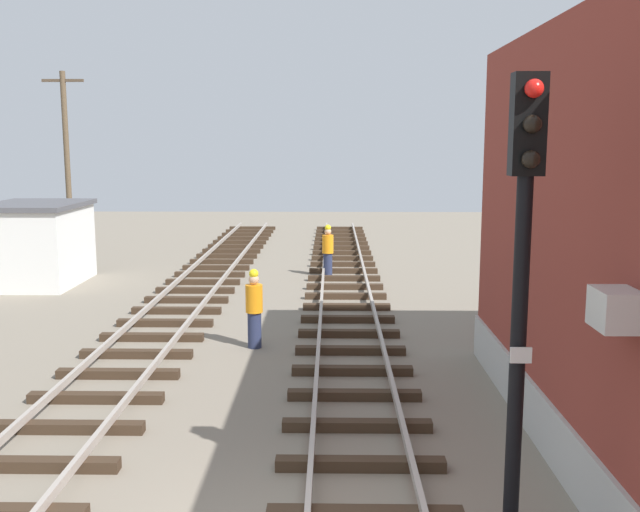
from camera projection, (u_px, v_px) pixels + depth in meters
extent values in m
cube|color=#38281C|center=(360.00, 464.00, 10.51)|extent=(2.50, 0.24, 0.18)
cube|color=#38281C|center=(357.00, 426.00, 11.95)|extent=(2.50, 0.24, 0.18)
cube|color=#38281C|center=(354.00, 395.00, 13.38)|extent=(2.50, 0.24, 0.18)
cube|color=#38281C|center=(352.00, 371.00, 14.81)|extent=(2.50, 0.24, 0.18)
cube|color=#38281C|center=(350.00, 350.00, 16.25)|extent=(2.50, 0.24, 0.18)
cube|color=#38281C|center=(349.00, 334.00, 17.68)|extent=(2.50, 0.24, 0.18)
cube|color=#38281C|center=(348.00, 319.00, 19.11)|extent=(2.50, 0.24, 0.18)
cube|color=#38281C|center=(347.00, 307.00, 20.55)|extent=(2.50, 0.24, 0.18)
cube|color=#38281C|center=(346.00, 296.00, 21.98)|extent=(2.50, 0.24, 0.18)
cube|color=#38281C|center=(345.00, 287.00, 23.41)|extent=(2.50, 0.24, 0.18)
cube|color=#38281C|center=(344.00, 278.00, 24.85)|extent=(2.50, 0.24, 0.18)
cube|color=#38281C|center=(343.00, 271.00, 26.28)|extent=(2.50, 0.24, 0.18)
cube|color=#38281C|center=(343.00, 264.00, 27.71)|extent=(2.50, 0.24, 0.18)
cube|color=#38281C|center=(342.00, 258.00, 29.15)|extent=(2.50, 0.24, 0.18)
cube|color=#38281C|center=(342.00, 253.00, 30.58)|extent=(2.50, 0.24, 0.18)
cube|color=#38281C|center=(341.00, 248.00, 32.01)|extent=(2.50, 0.24, 0.18)
cube|color=#38281C|center=(341.00, 243.00, 33.45)|extent=(2.50, 0.24, 0.18)
cube|color=#38281C|center=(341.00, 239.00, 34.88)|extent=(2.50, 0.24, 0.18)
cube|color=#38281C|center=(340.00, 235.00, 36.31)|extent=(2.50, 0.24, 0.18)
cube|color=#38281C|center=(340.00, 232.00, 37.75)|extent=(2.50, 0.24, 0.18)
cube|color=#38281C|center=(340.00, 228.00, 39.18)|extent=(2.50, 0.24, 0.18)
cube|color=#38281C|center=(34.00, 465.00, 10.50)|extent=(2.50, 0.24, 0.18)
cube|color=#38281C|center=(69.00, 427.00, 11.87)|extent=(2.50, 0.24, 0.18)
cube|color=#38281C|center=(96.00, 398.00, 13.24)|extent=(2.50, 0.24, 0.18)
cube|color=#38281C|center=(118.00, 374.00, 14.61)|extent=(2.50, 0.24, 0.18)
cube|color=#38281C|center=(137.00, 354.00, 15.98)|extent=(2.50, 0.24, 0.18)
cube|color=#38281C|center=(152.00, 337.00, 17.35)|extent=(2.50, 0.24, 0.18)
cube|color=#38281C|center=(165.00, 323.00, 18.72)|extent=(2.50, 0.24, 0.18)
cube|color=#38281C|center=(177.00, 311.00, 20.10)|extent=(2.50, 0.24, 0.18)
cube|color=#38281C|center=(186.00, 300.00, 21.47)|extent=(2.50, 0.24, 0.18)
cube|color=#38281C|center=(195.00, 290.00, 22.84)|extent=(2.50, 0.24, 0.18)
cube|color=#38281C|center=(203.00, 282.00, 24.21)|extent=(2.50, 0.24, 0.18)
cube|color=#38281C|center=(210.00, 274.00, 25.58)|extent=(2.50, 0.24, 0.18)
cube|color=#38281C|center=(216.00, 268.00, 26.95)|extent=(2.50, 0.24, 0.18)
cube|color=#38281C|center=(222.00, 262.00, 28.32)|extent=(2.50, 0.24, 0.18)
cube|color=#38281C|center=(227.00, 256.00, 29.69)|extent=(2.50, 0.24, 0.18)
cube|color=#38281C|center=(231.00, 251.00, 31.06)|extent=(2.50, 0.24, 0.18)
cube|color=#38281C|center=(236.00, 246.00, 32.43)|extent=(2.50, 0.24, 0.18)
cube|color=#38281C|center=(240.00, 242.00, 33.80)|extent=(2.50, 0.24, 0.18)
cube|color=#38281C|center=(243.00, 238.00, 35.18)|extent=(2.50, 0.24, 0.18)
cube|color=#38281C|center=(247.00, 235.00, 36.55)|extent=(2.50, 0.24, 0.18)
cube|color=#38281C|center=(250.00, 231.00, 37.92)|extent=(2.50, 0.24, 0.18)
cube|color=#38281C|center=(253.00, 228.00, 39.29)|extent=(2.50, 0.24, 0.18)
cylinder|color=black|center=(517.00, 370.00, 8.14)|extent=(0.18, 0.18, 4.40)
cube|color=black|center=(528.00, 125.00, 7.71)|extent=(0.36, 0.24, 1.10)
sphere|color=red|center=(534.00, 88.00, 7.47)|extent=(0.20, 0.20, 0.20)
sphere|color=black|center=(533.00, 124.00, 7.53)|extent=(0.20, 0.20, 0.20)
sphere|color=black|center=(531.00, 159.00, 7.59)|extent=(0.20, 0.20, 0.20)
cube|color=white|center=(521.00, 355.00, 7.97)|extent=(0.24, 0.03, 0.18)
cube|color=#B2B2AD|center=(565.00, 454.00, 10.03)|extent=(0.08, 12.57, 0.90)
cube|color=silver|center=(616.00, 309.00, 7.78)|extent=(0.44, 0.60, 0.44)
cube|color=silver|center=(37.00, 246.00, 24.13)|extent=(2.80, 3.60, 2.60)
cube|color=#4C4C51|center=(34.00, 205.00, 23.92)|extent=(3.00, 3.80, 0.16)
cylinder|color=black|center=(21.00, 259.00, 27.47)|extent=(0.64, 0.24, 0.64)
cylinder|color=brown|center=(67.00, 162.00, 31.44)|extent=(0.24, 0.24, 7.78)
cube|color=#4C3D2D|center=(63.00, 80.00, 30.89)|extent=(1.80, 0.12, 0.12)
cylinder|color=#262D4C|center=(255.00, 330.00, 16.74)|extent=(0.32, 0.32, 0.85)
cylinder|color=orange|center=(254.00, 298.00, 16.62)|extent=(0.40, 0.40, 0.65)
sphere|color=tan|center=(254.00, 280.00, 16.55)|extent=(0.24, 0.24, 0.24)
sphere|color=yellow|center=(254.00, 274.00, 16.53)|extent=(0.22, 0.22, 0.22)
cylinder|color=#262D4C|center=(328.00, 265.00, 25.61)|extent=(0.32, 0.32, 0.85)
cylinder|color=orange|center=(328.00, 244.00, 25.49)|extent=(0.40, 0.40, 0.65)
sphere|color=tan|center=(328.00, 232.00, 25.42)|extent=(0.24, 0.24, 0.24)
sphere|color=yellow|center=(328.00, 228.00, 25.40)|extent=(0.22, 0.22, 0.22)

